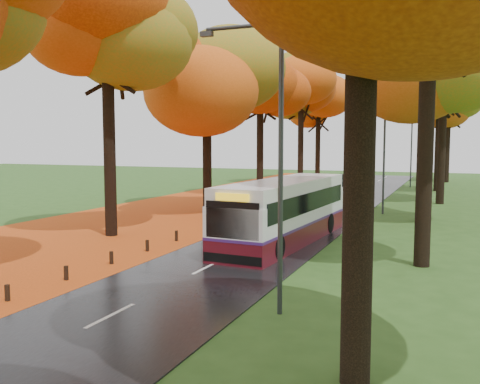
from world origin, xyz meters
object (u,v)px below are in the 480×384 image
Objects in this scene: streetlamp_near at (272,144)px; car_silver at (324,186)px; bus at (285,210)px; streetlamp_mid at (380,142)px; streetlamp_far at (409,142)px; car_white at (277,202)px; car_dark at (343,181)px.

streetlamp_near is 1.96× the size of car_silver.
streetlamp_near is 0.71× the size of bus.
streetlamp_mid is 1.00× the size of streetlamp_far.
car_white is 1.07× the size of car_silver.
streetlamp_far is at bearing 90.00° from streetlamp_mid.
streetlamp_near is 44.00m from streetlamp_far.
car_dark is (-6.09, 40.58, -4.02)m from streetlamp_near.
car_dark is at bearing 72.80° from car_silver.
streetlamp_near and streetlamp_mid have the same top height.
car_silver is (-3.55, 23.24, -0.86)m from bus.
car_dark is (0.21, 7.31, -0.02)m from car_silver.
car_white is at bearing 113.88° from bus.
streetlamp_mid is at bearing -71.50° from car_dark.
car_silver is at bearing -91.27° from car_dark.
streetlamp_mid reaches higher than car_white.
car_white is at bearing -90.21° from car_dark.
car_silver is (-6.30, 11.27, -4.00)m from streetlamp_mid.
streetlamp_far is 1.84× the size of car_white.
streetlamp_mid is 13.51m from car_silver.
car_dark is at bearing 98.53° from streetlamp_near.
car_silver is at bearing 102.44° from bus.
car_silver is at bearing 119.20° from streetlamp_mid.
streetlamp_near is at bearing -94.85° from car_silver.
streetlamp_near is at bearing -90.00° from streetlamp_far.
streetlamp_near is at bearing -81.11° from car_dark.
streetlamp_mid reaches higher than bus.
car_dark is (-6.09, -3.42, -4.02)m from streetlamp_far.
streetlamp_mid is 22.00m from streetlamp_far.
bus reaches higher than car_dark.
streetlamp_far reaches higher than bus.
streetlamp_far is 1.77× the size of car_dark.
streetlamp_far is at bearing 78.61° from car_white.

